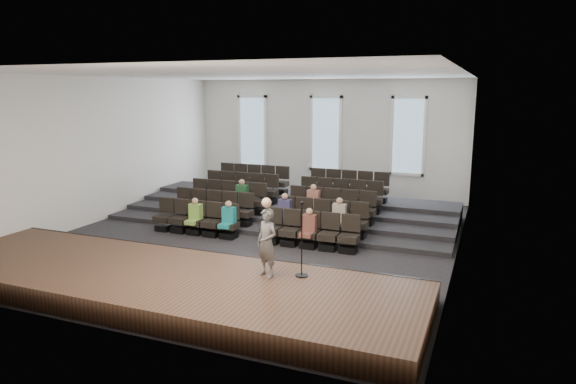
# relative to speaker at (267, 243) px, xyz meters

# --- Properties ---
(ground) EXTENTS (14.00, 14.00, 0.00)m
(ground) POSITION_rel_speaker_xyz_m (-2.29, 4.39, -1.26)
(ground) COLOR black
(ground) RESTS_ON ground
(ceiling) EXTENTS (12.00, 14.00, 0.02)m
(ceiling) POSITION_rel_speaker_xyz_m (-2.29, 4.39, 3.75)
(ceiling) COLOR white
(ceiling) RESTS_ON ground
(wall_back) EXTENTS (12.00, 0.04, 5.00)m
(wall_back) POSITION_rel_speaker_xyz_m (-2.29, 11.41, 1.24)
(wall_back) COLOR silver
(wall_back) RESTS_ON ground
(wall_front) EXTENTS (12.00, 0.04, 5.00)m
(wall_front) POSITION_rel_speaker_xyz_m (-2.29, -2.63, 1.24)
(wall_front) COLOR silver
(wall_front) RESTS_ON ground
(wall_left) EXTENTS (0.04, 14.00, 5.00)m
(wall_left) POSITION_rel_speaker_xyz_m (-8.31, 4.39, 1.24)
(wall_left) COLOR silver
(wall_left) RESTS_ON ground
(wall_right) EXTENTS (0.04, 14.00, 5.00)m
(wall_right) POSITION_rel_speaker_xyz_m (3.73, 4.39, 1.24)
(wall_right) COLOR silver
(wall_right) RESTS_ON ground
(stage) EXTENTS (11.80, 3.60, 0.50)m
(stage) POSITION_rel_speaker_xyz_m (-2.29, -0.71, -1.01)
(stage) COLOR #492D1F
(stage) RESTS_ON ground
(stage_lip) EXTENTS (11.80, 0.06, 0.52)m
(stage_lip) POSITION_rel_speaker_xyz_m (-2.29, 1.06, -1.01)
(stage_lip) COLOR black
(stage_lip) RESTS_ON ground
(risers) EXTENTS (11.80, 4.80, 0.60)m
(risers) POSITION_rel_speaker_xyz_m (-2.29, 7.56, -1.07)
(risers) COLOR black
(risers) RESTS_ON ground
(seating_rows) EXTENTS (6.80, 4.70, 1.67)m
(seating_rows) POSITION_rel_speaker_xyz_m (-2.29, 5.93, -0.58)
(seating_rows) COLOR black
(seating_rows) RESTS_ON ground
(windows) EXTENTS (8.44, 0.10, 3.24)m
(windows) POSITION_rel_speaker_xyz_m (-2.29, 11.34, 1.44)
(windows) COLOR white
(windows) RESTS_ON wall_back
(audience) EXTENTS (4.85, 2.64, 1.10)m
(audience) POSITION_rel_speaker_xyz_m (-1.93, 4.69, -0.46)
(audience) COLOR #7EB046
(audience) RESTS_ON seating_rows
(speaker) EXTENTS (0.66, 0.56, 1.53)m
(speaker) POSITION_rel_speaker_xyz_m (0.00, 0.00, 0.00)
(speaker) COLOR #575653
(speaker) RESTS_ON stage
(mic_stand) EXTENTS (0.28, 0.28, 1.70)m
(mic_stand) POSITION_rel_speaker_xyz_m (0.71, 0.28, -0.26)
(mic_stand) COLOR black
(mic_stand) RESTS_ON stage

